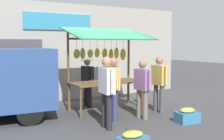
# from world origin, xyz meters

# --- Properties ---
(ground_plane) EXTENTS (40.00, 40.00, 0.00)m
(ground_plane) POSITION_xyz_m (0.00, 0.00, 0.00)
(ground_plane) COLOR #424244
(street_backdrop) EXTENTS (9.00, 0.30, 3.40)m
(street_backdrop) POSITION_xyz_m (0.05, -2.20, 1.70)
(street_backdrop) COLOR #9E998E
(street_backdrop) RESTS_ON ground
(market_stall) EXTENTS (2.50, 1.46, 2.50)m
(market_stall) POSITION_xyz_m (-0.01, -0.06, 1.55)
(market_stall) COLOR brown
(market_stall) RESTS_ON ground
(vendor_with_sunhat) EXTENTS (0.40, 0.67, 1.53)m
(vendor_with_sunhat) POSITION_xyz_m (0.27, -0.75, 0.89)
(vendor_with_sunhat) COLOR #232328
(vendor_with_sunhat) RESTS_ON ground
(shopper_with_ponytail) EXTENTS (0.27, 0.72, 1.71)m
(shopper_with_ponytail) POSITION_xyz_m (0.91, 1.56, 1.00)
(shopper_with_ponytail) COLOR #232328
(shopper_with_ponytail) RESTS_ON ground
(shopper_with_shopping_bag) EXTENTS (0.22, 0.70, 1.63)m
(shopper_with_shopping_bag) POSITION_xyz_m (-1.21, 0.95, 0.94)
(shopper_with_shopping_bag) COLOR #4C4C51
(shopper_with_shopping_bag) RESTS_ON ground
(shopper_in_grey_tee) EXTENTS (0.24, 0.68, 1.57)m
(shopper_in_grey_tee) POSITION_xyz_m (-0.36, 1.27, 0.90)
(shopper_in_grey_tee) COLOR #726656
(shopper_in_grey_tee) RESTS_ON ground
(shopper_in_striped_shirt) EXTENTS (0.32, 0.69, 1.66)m
(shopper_in_striped_shirt) POSITION_xyz_m (0.40, 1.01, 0.96)
(shopper_in_striped_shirt) COLOR navy
(shopper_in_striped_shirt) RESTS_ON ground
(produce_crate_side) EXTENTS (0.62, 0.49, 0.38)m
(produce_crate_side) POSITION_xyz_m (-1.11, 2.18, 0.17)
(produce_crate_side) COLOR teal
(produce_crate_side) RESTS_ON ground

